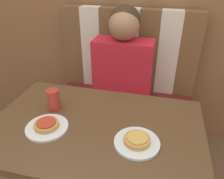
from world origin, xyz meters
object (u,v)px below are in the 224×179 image
Objects in this scene: drinking_cup at (54,100)px; pizza_left at (47,124)px; plate_left at (47,127)px; person at (123,58)px; pizza_right at (137,139)px; plate_right at (137,143)px.

pizza_left is at bearing -76.32° from drinking_cup.
person is at bearing 74.53° from plate_left.
person is at bearing 105.47° from pizza_right.
pizza_left is (-0.42, -0.00, 0.02)m from plate_right.
person is 0.79m from plate_right.
plate_left is 0.42m from plate_right.
drinking_cup is (-0.25, -0.60, -0.02)m from person.
pizza_right reaches higher than plate_right.
plate_left is 1.75× the size of pizza_right.
plate_left is at bearing 90.00° from pizza_left.
pizza_left is at bearing -180.00° from plate_right.
person reaches higher than plate_left.
plate_left is 0.17m from drinking_cup.
person is 6.43× the size of pizza_right.
pizza_right is at bearing -0.00° from plate_left.
person is 0.65m from drinking_cup.
pizza_left is 0.42m from pizza_right.
plate_left is (-0.21, -0.75, -0.07)m from person.
plate_right is at bearing -18.71° from drinking_cup.
plate_right is at bearing 90.00° from pizza_right.
drinking_cup is at bearing 103.68° from pizza_left.
pizza_right is at bearing -74.53° from person.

